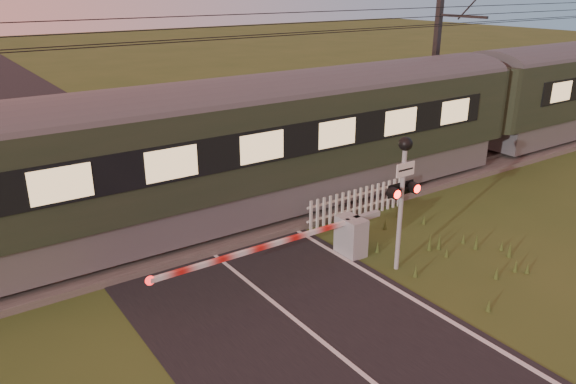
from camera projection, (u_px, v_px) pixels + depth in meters
ground at (325, 345)px, 11.42m from camera, size 160.00×160.00×0.00m
road at (333, 350)px, 11.24m from camera, size 6.00×140.00×0.03m
track_bed at (188, 232)px, 16.40m from camera, size 140.00×3.40×0.39m
overhead_wires at (174, 32)px, 14.42m from camera, size 120.00×0.62×0.62m
train at (478, 105)px, 22.43m from camera, size 43.58×3.01×4.06m
boom_gate at (342, 237)px, 14.87m from camera, size 6.70×0.82×1.09m
crossing_signal at (403, 181)px, 13.62m from camera, size 0.89×0.36×3.50m
picket_fence at (357, 203)px, 17.38m from camera, size 3.85×0.08×0.98m
catenary_mast at (436, 64)px, 23.60m from camera, size 0.22×2.46×7.09m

